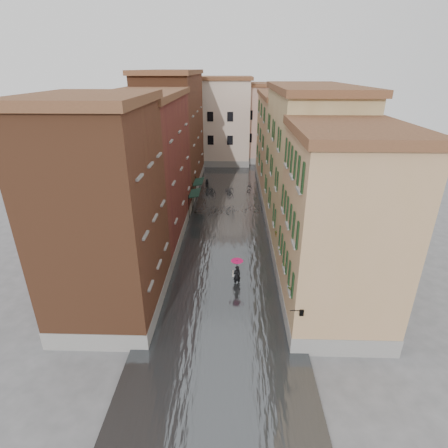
# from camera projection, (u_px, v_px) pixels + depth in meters

# --- Properties ---
(ground) EXTENTS (120.00, 120.00, 0.00)m
(ground) POSITION_uv_depth(u_px,v_px,m) (223.00, 291.00, 25.13)
(ground) COLOR #5B5B5E
(ground) RESTS_ON ground
(floodwater) EXTENTS (10.00, 60.00, 0.20)m
(floodwater) POSITION_uv_depth(u_px,v_px,m) (227.00, 219.00, 36.94)
(floodwater) COLOR #3D4043
(floodwater) RESTS_ON ground
(building_left_near) EXTENTS (6.00, 8.00, 13.00)m
(building_left_near) POSITION_uv_depth(u_px,v_px,m) (104.00, 218.00, 20.84)
(building_left_near) COLOR brown
(building_left_near) RESTS_ON ground
(building_left_mid) EXTENTS (6.00, 14.00, 12.50)m
(building_left_mid) POSITION_uv_depth(u_px,v_px,m) (147.00, 172.00, 30.97)
(building_left_mid) COLOR brown
(building_left_mid) RESTS_ON ground
(building_left_far) EXTENTS (6.00, 16.00, 14.00)m
(building_left_far) POSITION_uv_depth(u_px,v_px,m) (174.00, 134.00, 44.34)
(building_left_far) COLOR brown
(building_left_far) RESTS_ON ground
(building_right_near) EXTENTS (6.00, 8.00, 11.50)m
(building_right_near) POSITION_uv_depth(u_px,v_px,m) (339.00, 233.00, 20.75)
(building_right_near) COLOR tan
(building_right_near) RESTS_ON ground
(building_right_mid) EXTENTS (6.00, 14.00, 13.00)m
(building_right_mid) POSITION_uv_depth(u_px,v_px,m) (306.00, 171.00, 30.47)
(building_right_mid) COLOR tan
(building_right_mid) RESTS_ON ground
(building_right_far) EXTENTS (6.00, 16.00, 11.50)m
(building_right_far) POSITION_uv_depth(u_px,v_px,m) (284.00, 145.00, 44.46)
(building_right_far) COLOR tan
(building_right_far) RESTS_ON ground
(building_end_cream) EXTENTS (12.00, 9.00, 13.00)m
(building_end_cream) POSITION_uv_depth(u_px,v_px,m) (212.00, 123.00, 57.20)
(building_end_cream) COLOR beige
(building_end_cream) RESTS_ON ground
(building_end_pink) EXTENTS (10.00, 9.00, 12.00)m
(building_end_pink) POSITION_uv_depth(u_px,v_px,m) (266.00, 124.00, 58.98)
(building_end_pink) COLOR tan
(building_end_pink) RESTS_ON ground
(awning_near) EXTENTS (1.09, 2.83, 2.80)m
(awning_near) POSITION_uv_depth(u_px,v_px,m) (194.00, 194.00, 37.12)
(awning_near) COLOR #163125
(awning_near) RESTS_ON ground
(awning_far) EXTENTS (1.09, 2.92, 2.80)m
(awning_far) POSITION_uv_depth(u_px,v_px,m) (198.00, 182.00, 40.81)
(awning_far) COLOR #163125
(awning_far) RESTS_ON ground
(wall_lantern) EXTENTS (0.71, 0.22, 0.35)m
(wall_lantern) POSITION_uv_depth(u_px,v_px,m) (301.00, 312.00, 18.30)
(wall_lantern) COLOR black
(wall_lantern) RESTS_ON ground
(window_planters) EXTENTS (0.59, 8.21, 0.84)m
(window_planters) POSITION_uv_depth(u_px,v_px,m) (285.00, 254.00, 22.98)
(window_planters) COLOR brown
(window_planters) RESTS_ON ground
(pedestrian_main) EXTENTS (0.91, 0.91, 2.06)m
(pedestrian_main) POSITION_uv_depth(u_px,v_px,m) (237.00, 271.00, 25.37)
(pedestrian_main) COLOR black
(pedestrian_main) RESTS_ON ground
(pedestrian_far) EXTENTS (0.77, 0.65, 1.41)m
(pedestrian_far) POSITION_uv_depth(u_px,v_px,m) (207.00, 184.00, 45.84)
(pedestrian_far) COLOR black
(pedestrian_far) RESTS_ON ground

